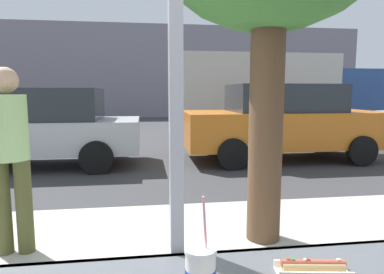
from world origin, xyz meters
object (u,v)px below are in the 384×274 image
(parked_car_orange, at_px, (283,122))
(pedestrian, at_px, (9,149))
(hotdog_tray_near, at_px, (313,267))
(box_truck, at_px, (273,92))
(parked_car_silver, at_px, (41,127))

(parked_car_orange, bearing_deg, pedestrian, -134.58)
(hotdog_tray_near, relative_size, pedestrian, 0.16)
(pedestrian, bearing_deg, box_truck, 56.64)
(parked_car_orange, bearing_deg, box_truck, 71.55)
(parked_car_silver, height_order, box_truck, box_truck)
(box_truck, bearing_deg, pedestrian, -123.36)
(hotdog_tray_near, height_order, pedestrian, pedestrian)
(parked_car_silver, relative_size, box_truck, 0.58)
(parked_car_silver, bearing_deg, box_truck, 33.01)
(pedestrian, bearing_deg, hotdog_tray_near, -50.20)
(hotdog_tray_near, distance_m, parked_car_orange, 6.91)
(box_truck, bearing_deg, hotdog_tray_near, -110.52)
(box_truck, bearing_deg, parked_car_silver, -146.99)
(hotdog_tray_near, bearing_deg, parked_car_orange, 68.10)
(box_truck, bearing_deg, parked_car_orange, -108.45)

